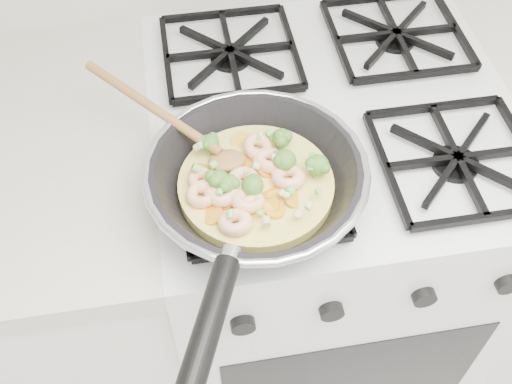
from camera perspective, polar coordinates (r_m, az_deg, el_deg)
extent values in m
cube|color=white|center=(1.38, 5.33, -5.93)|extent=(0.60, 0.60, 0.90)
cube|color=black|center=(1.02, 7.23, 8.03)|extent=(0.56, 0.56, 0.02)
torus|color=silver|center=(0.83, 0.00, 2.10)|extent=(0.31, 0.31, 0.01)
cylinder|color=black|center=(0.70, -4.68, -13.05)|extent=(0.11, 0.19, 0.03)
cylinder|color=#E7D864|center=(0.86, 0.00, 0.61)|extent=(0.22, 0.22, 0.02)
ellipsoid|color=olive|center=(0.86, -2.68, 2.91)|extent=(0.07, 0.07, 0.02)
cylinder|color=olive|center=(0.91, -9.50, 7.67)|extent=(0.18, 0.19, 0.05)
torus|color=#FFC496|center=(0.83, -3.39, -0.18)|extent=(0.07, 0.07, 0.02)
torus|color=#FFC496|center=(0.86, 1.27, 2.90)|extent=(0.07, 0.07, 0.02)
torus|color=#FFC496|center=(0.85, 2.98, 1.34)|extent=(0.06, 0.06, 0.02)
torus|color=#FFC496|center=(0.88, 0.17, 4.11)|extent=(0.06, 0.06, 0.02)
torus|color=#FFC496|center=(0.84, -1.19, 1.08)|extent=(0.06, 0.06, 0.03)
torus|color=#FFC496|center=(0.84, -5.07, 1.10)|extent=(0.05, 0.05, 0.02)
torus|color=#FFC496|center=(0.86, 1.09, 2.87)|extent=(0.05, 0.06, 0.03)
torus|color=#FFC496|center=(0.82, -0.75, -0.82)|extent=(0.05, 0.06, 0.02)
torus|color=#FFC496|center=(0.83, -1.21, -0.28)|extent=(0.06, 0.06, 0.03)
torus|color=#FFC496|center=(0.83, -4.87, -0.16)|extent=(0.05, 0.06, 0.02)
torus|color=#FFC496|center=(0.80, -1.91, -2.81)|extent=(0.06, 0.06, 0.02)
ellipsoid|color=#4F872C|center=(0.82, -2.72, 0.70)|extent=(0.04, 0.04, 0.03)
ellipsoid|color=#4F872C|center=(0.87, -4.24, 4.49)|extent=(0.03, 0.03, 0.03)
ellipsoid|color=#4F872C|center=(0.82, -0.32, 0.60)|extent=(0.04, 0.04, 0.03)
ellipsoid|color=#4F872C|center=(0.88, 2.37, 4.98)|extent=(0.04, 0.04, 0.03)
ellipsoid|color=#4F872C|center=(0.85, 5.69, 2.46)|extent=(0.04, 0.04, 0.03)
ellipsoid|color=#4F872C|center=(0.85, 2.68, 2.90)|extent=(0.04, 0.04, 0.03)
ellipsoid|color=#4F872C|center=(0.83, -3.42, 1.06)|extent=(0.04, 0.04, 0.03)
cylinder|color=orange|center=(0.90, -1.39, 4.64)|extent=(0.04, 0.04, 0.01)
cylinder|color=orange|center=(0.85, -4.66, 0.65)|extent=(0.03, 0.03, 0.01)
cylinder|color=orange|center=(0.82, 1.23, -1.29)|extent=(0.03, 0.04, 0.01)
cylinder|color=orange|center=(0.87, -0.75, 2.82)|extent=(0.04, 0.04, 0.00)
cylinder|color=orange|center=(0.82, 1.72, -1.64)|extent=(0.03, 0.03, 0.01)
cylinder|color=orange|center=(0.86, 0.95, 2.09)|extent=(0.03, 0.03, 0.01)
cylinder|color=orange|center=(0.83, 3.42, -0.69)|extent=(0.04, 0.04, 0.01)
cylinder|color=orange|center=(0.83, -2.88, -0.79)|extent=(0.04, 0.04, 0.01)
cylinder|color=orange|center=(0.83, 1.77, -0.71)|extent=(0.03, 0.03, 0.01)
cylinder|color=orange|center=(0.84, 1.43, -0.06)|extent=(0.03, 0.03, 0.01)
cylinder|color=orange|center=(0.82, 0.52, -1.83)|extent=(0.04, 0.04, 0.01)
cylinder|color=orange|center=(0.86, -5.38, 1.48)|extent=(0.04, 0.04, 0.01)
cylinder|color=orange|center=(0.84, 2.04, 0.02)|extent=(0.04, 0.04, 0.01)
cylinder|color=orange|center=(0.87, -5.03, 2.12)|extent=(0.03, 0.03, 0.01)
cylinder|color=orange|center=(0.83, -3.00, -0.73)|extent=(0.04, 0.04, 0.01)
cylinder|color=orange|center=(0.82, -4.03, -2.15)|extent=(0.04, 0.04, 0.01)
cylinder|color=#B8CF92|center=(0.85, 1.81, 3.20)|extent=(0.01, 0.01, 0.01)
cylinder|color=#B8CF92|center=(0.87, -4.59, 4.26)|extent=(0.01, 0.01, 0.01)
cylinder|color=#71CB51|center=(0.85, 5.15, 3.33)|extent=(0.01, 0.01, 0.01)
cylinder|color=#71CB51|center=(0.84, 5.00, 2.31)|extent=(0.01, 0.01, 0.01)
cylinder|color=#71CB51|center=(0.81, -3.35, -0.02)|extent=(0.01, 0.01, 0.01)
cylinder|color=#B8CF92|center=(0.79, 0.95, -2.73)|extent=(0.01, 0.01, 0.01)
cylinder|color=#71CB51|center=(0.80, 0.42, -1.87)|extent=(0.01, 0.01, 0.01)
cylinder|color=#B8CF92|center=(0.80, 4.84, -1.31)|extent=(0.01, 0.01, 0.01)
cylinder|color=#B8CF92|center=(0.87, -5.29, 4.19)|extent=(0.01, 0.01, 0.01)
cylinder|color=#71CB51|center=(0.82, 5.71, 0.08)|extent=(0.01, 0.01, 0.01)
cylinder|color=#71CB51|center=(0.85, -3.97, 2.46)|extent=(0.01, 0.01, 0.01)
cylinder|color=#B8CF92|center=(0.82, 2.38, -0.09)|extent=(0.01, 0.01, 0.01)
cylinder|color=#B8CF92|center=(0.80, 3.88, -1.94)|extent=(0.01, 0.01, 0.01)
cylinder|color=#71CB51|center=(0.79, -2.38, -2.02)|extent=(0.01, 0.01, 0.01)
cylinder|color=#71CB51|center=(0.84, -5.53, 2.21)|extent=(0.01, 0.01, 0.01)
cylinder|color=#B8CF92|center=(0.85, -0.02, 2.44)|extent=(0.01, 0.01, 0.01)
cylinder|color=#71CB51|center=(0.89, 1.27, 5.40)|extent=(0.01, 0.01, 0.01)
cylinder|color=#71CB51|center=(0.88, 0.25, 5.06)|extent=(0.01, 0.01, 0.01)
cylinder|color=#71CB51|center=(0.82, 3.16, 0.05)|extent=(0.01, 0.01, 0.01)
cylinder|color=#71CB51|center=(0.84, -0.88, 1.87)|extent=(0.01, 0.01, 0.01)
cylinder|color=#B8CF92|center=(0.82, 2.82, -0.33)|extent=(0.01, 0.01, 0.01)
cylinder|color=#B8CF92|center=(0.89, 0.43, 5.37)|extent=(0.01, 0.01, 0.01)
cylinder|color=#71CB51|center=(0.83, -4.38, 1.52)|extent=(0.01, 0.01, 0.01)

